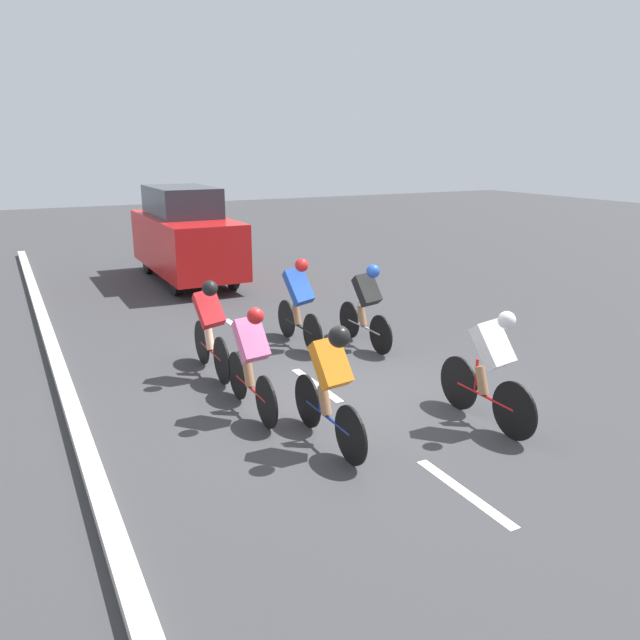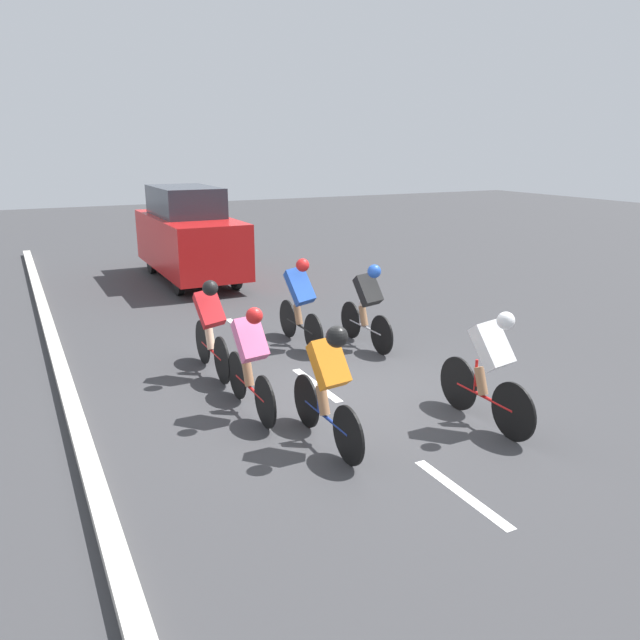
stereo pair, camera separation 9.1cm
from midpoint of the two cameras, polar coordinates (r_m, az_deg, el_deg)
The scene contains 12 objects.
ground_plane at distance 8.55m, azimuth 1.23°, elevation -6.88°, with size 60.00×60.00×0.00m, color #38383A.
lane_stripe_near at distance 6.49m, azimuth 13.19°, elevation -15.11°, with size 0.12×1.40×0.01m, color white.
lane_stripe_mid at distance 8.90m, azimuth -0.05°, elevation -5.93°, with size 0.12×1.40×0.01m, color white.
lane_stripe_far at distance 11.70m, azimuth -7.09°, elevation -0.71°, with size 0.12×1.40×0.01m, color white.
curb at distance 8.08m, azimuth -21.04°, elevation -8.85°, with size 0.20×27.50×0.14m, color beige.
cyclist_orange at distance 6.86m, azimuth 1.17°, elevation -5.59°, with size 0.36×1.68×1.49m.
cyclist_black at distance 10.35m, azimuth 4.62°, elevation 1.56°, with size 0.37×1.67×1.45m.
cyclist_blue at distance 10.34m, azimuth -1.58°, elevation 1.86°, with size 0.41×1.70×1.55m.
cyclist_white at distance 7.66m, azimuth 15.56°, elevation -4.07°, with size 0.38×1.68×1.50m.
cyclist_pink at distance 7.75m, azimuth -6.04°, elevation -3.42°, with size 0.36×1.65×1.45m.
cyclist_red at distance 9.18m, azimuth -9.70°, elevation -0.41°, with size 0.39×1.64×1.48m.
support_car at distance 15.87m, azimuth -11.76°, elevation 7.62°, with size 1.70×4.55×2.31m.
Camera 2 is at (3.67, 6.99, 3.28)m, focal length 35.00 mm.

